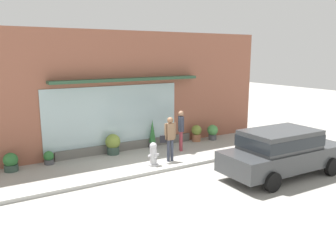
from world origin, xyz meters
name	(u,v)px	position (x,y,z in m)	size (l,w,h in m)	color
ground_plane	(164,169)	(0.00, 0.00, 0.00)	(60.00, 60.00, 0.00)	#9E9B93
curb_strip	(166,169)	(0.00, -0.20, 0.06)	(14.00, 0.24, 0.12)	#B2B2AD
storefront	(125,93)	(-0.01, 3.19, 2.45)	(14.00, 0.81, 5.00)	#935642
fire_hydrant	(153,154)	(-0.12, 0.54, 0.43)	(0.44, 0.41, 0.88)	#B2B2B7
pedestrian_with_handbag	(170,136)	(0.67, 0.67, 1.01)	(0.63, 0.25, 1.73)	#333847
pedestrian_passerby	(181,127)	(1.84, 1.66, 1.02)	(0.30, 0.45, 1.73)	#8E333D
parked_car_dark_gray	(282,150)	(3.05, -2.66, 0.90)	(4.59, 1.99, 1.60)	#383A3D
potted_plant_by_entrance	(11,162)	(-4.72, 2.60, 0.33)	(0.50, 0.50, 0.66)	#33473D
potted_plant_window_right	(152,134)	(1.07, 2.77, 0.59)	(0.33, 0.33, 1.23)	#4C4C51
potted_plant_window_center	(213,132)	(4.20, 2.48, 0.40)	(0.51, 0.51, 0.73)	#4C4C51
potted_plant_low_front	(49,158)	(-3.40, 2.70, 0.25)	(0.38, 0.38, 0.50)	#4C4C51
potted_plant_window_left	(196,133)	(3.36, 2.64, 0.41)	(0.48, 0.48, 0.78)	#9E6042
potted_plant_near_hydrant	(113,144)	(-0.84, 2.67, 0.45)	(0.62, 0.62, 0.85)	#33473D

